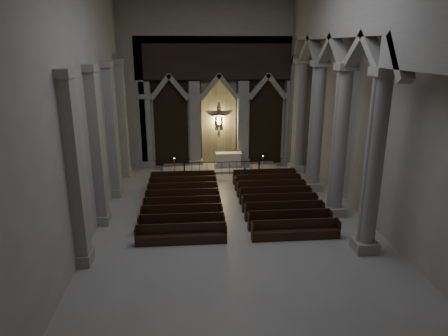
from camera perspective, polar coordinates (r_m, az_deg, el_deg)
name	(u,v)px	position (r m, az deg, el deg)	size (l,w,h in m)	color
room	(238,75)	(18.16, 1.99, 13.20)	(24.00, 24.10, 12.00)	#A4A19B
sanctuary_wall	(219,78)	(29.68, -0.74, 12.77)	(14.00, 0.77, 12.00)	#9F9C94
right_arcade	(347,67)	(20.80, 17.20, 13.58)	(1.00, 24.00, 12.00)	#9F9C94
left_pilasters	(105,141)	(22.51, -16.58, 3.73)	(0.60, 13.00, 8.03)	#9F9C94
sanctuary_step	(220,168)	(29.97, -0.56, 0.06)	(8.50, 2.60, 0.15)	#9F9C94
altar	(229,159)	(30.13, 0.66, 1.29)	(1.94, 0.78, 0.99)	silver
altar_rail	(222,166)	(28.11, -0.29, 0.25)	(5.38, 0.09, 1.06)	black
candle_stand_left	(175,172)	(28.26, -7.06, -0.50)	(0.23, 0.23, 1.35)	#9D6230
candle_stand_right	(263,168)	(29.00, 5.53, -0.02)	(0.22, 0.22, 1.30)	#9D6230
pews	(230,203)	(22.70, 0.92, -4.98)	(9.63, 8.61, 0.94)	black
worshipper	(245,177)	(26.23, 3.06, -1.29)	(0.43, 0.28, 1.17)	black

